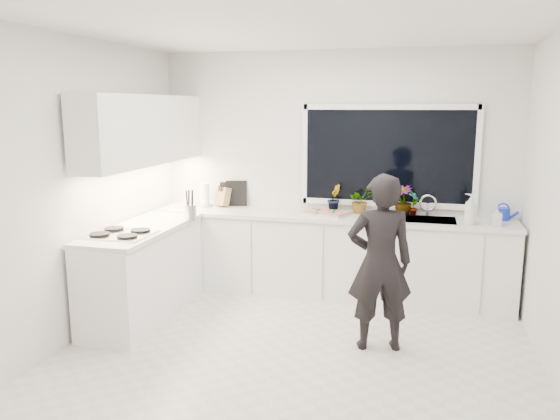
# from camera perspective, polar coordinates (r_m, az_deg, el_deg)

# --- Properties ---
(floor) EXTENTS (4.00, 3.50, 0.02)m
(floor) POSITION_cam_1_polar(r_m,az_deg,el_deg) (4.94, 1.93, -14.37)
(floor) COLOR beige
(floor) RESTS_ON ground
(wall_back) EXTENTS (4.00, 0.02, 2.70)m
(wall_back) POSITION_cam_1_polar(r_m,az_deg,el_deg) (6.24, 5.64, 3.97)
(wall_back) COLOR white
(wall_back) RESTS_ON ground
(wall_left) EXTENTS (0.02, 3.50, 2.70)m
(wall_left) POSITION_cam_1_polar(r_m,az_deg,el_deg) (5.34, -19.51, 2.23)
(wall_left) COLOR white
(wall_left) RESTS_ON ground
(ceiling) EXTENTS (4.00, 3.50, 0.02)m
(ceiling) POSITION_cam_1_polar(r_m,az_deg,el_deg) (4.51, 2.16, 18.71)
(ceiling) COLOR white
(ceiling) RESTS_ON wall_back
(window) EXTENTS (1.80, 0.02, 1.00)m
(window) POSITION_cam_1_polar(r_m,az_deg,el_deg) (6.12, 11.20, 5.56)
(window) COLOR black
(window) RESTS_ON wall_back
(base_cabinets_back) EXTENTS (3.92, 0.58, 0.88)m
(base_cabinets_back) POSITION_cam_1_polar(r_m,az_deg,el_deg) (6.12, 5.01, -4.87)
(base_cabinets_back) COLOR white
(base_cabinets_back) RESTS_ON floor
(base_cabinets_left) EXTENTS (0.58, 1.60, 0.88)m
(base_cabinets_left) POSITION_cam_1_polar(r_m,az_deg,el_deg) (5.65, -14.06, -6.49)
(base_cabinets_left) COLOR white
(base_cabinets_left) RESTS_ON floor
(countertop_back) EXTENTS (3.94, 0.62, 0.04)m
(countertop_back) POSITION_cam_1_polar(r_m,az_deg,el_deg) (6.00, 5.06, -0.66)
(countertop_back) COLOR silver
(countertop_back) RESTS_ON base_cabinets_back
(countertop_left) EXTENTS (0.62, 1.60, 0.04)m
(countertop_left) POSITION_cam_1_polar(r_m,az_deg,el_deg) (5.53, -14.27, -1.94)
(countertop_left) COLOR silver
(countertop_left) RESTS_ON base_cabinets_left
(upper_cabinets) EXTENTS (0.34, 2.10, 0.70)m
(upper_cabinets) POSITION_cam_1_polar(r_m,az_deg,el_deg) (5.77, -14.08, 8.12)
(upper_cabinets) COLOR white
(upper_cabinets) RESTS_ON wall_left
(sink) EXTENTS (0.58, 0.42, 0.14)m
(sink) POSITION_cam_1_polar(r_m,az_deg,el_deg) (5.93, 15.12, -1.42)
(sink) COLOR silver
(sink) RESTS_ON countertop_back
(faucet) EXTENTS (0.03, 0.03, 0.22)m
(faucet) POSITION_cam_1_polar(r_m,az_deg,el_deg) (6.10, 15.19, 0.44)
(faucet) COLOR silver
(faucet) RESTS_ON countertop_back
(stovetop) EXTENTS (0.56, 0.48, 0.03)m
(stovetop) POSITION_cam_1_polar(r_m,az_deg,el_deg) (5.24, -16.33, -2.36)
(stovetop) COLOR black
(stovetop) RESTS_ON countertop_left
(person) EXTENTS (0.64, 0.50, 1.54)m
(person) POSITION_cam_1_polar(r_m,az_deg,el_deg) (4.76, 10.39, -5.45)
(person) COLOR black
(person) RESTS_ON floor
(pizza_tray) EXTENTS (0.54, 0.46, 0.03)m
(pizza_tray) POSITION_cam_1_polar(r_m,az_deg,el_deg) (5.97, 4.93, -0.36)
(pizza_tray) COLOR silver
(pizza_tray) RESTS_ON countertop_back
(pizza) EXTENTS (0.49, 0.41, 0.01)m
(pizza) POSITION_cam_1_polar(r_m,az_deg,el_deg) (5.97, 4.93, -0.20)
(pizza) COLOR red
(pizza) RESTS_ON pizza_tray
(watering_can) EXTENTS (0.18, 0.18, 0.13)m
(watering_can) POSITION_cam_1_polar(r_m,az_deg,el_deg) (6.12, 22.24, -0.39)
(watering_can) COLOR #132BB2
(watering_can) RESTS_ON countertop_back
(paper_towel_roll) EXTENTS (0.14, 0.14, 0.26)m
(paper_towel_roll) POSITION_cam_1_polar(r_m,az_deg,el_deg) (6.49, -7.86, 1.51)
(paper_towel_roll) COLOR white
(paper_towel_roll) RESTS_ON countertop_back
(knife_block) EXTENTS (0.16, 0.15, 0.22)m
(knife_block) POSITION_cam_1_polar(r_m,az_deg,el_deg) (6.45, -5.94, 1.31)
(knife_block) COLOR brown
(knife_block) RESTS_ON countertop_back
(utensil_crock) EXTENTS (0.17, 0.17, 0.16)m
(utensil_crock) POSITION_cam_1_polar(r_m,az_deg,el_deg) (5.76, -9.36, -0.22)
(utensil_crock) COLOR silver
(utensil_crock) RESTS_ON countertop_left
(picture_frame_large) EXTENTS (0.22, 0.05, 0.28)m
(picture_frame_large) POSITION_cam_1_polar(r_m,az_deg,el_deg) (6.53, -5.36, 1.70)
(picture_frame_large) COLOR black
(picture_frame_large) RESTS_ON countertop_back
(picture_frame_small) EXTENTS (0.24, 0.09, 0.30)m
(picture_frame_small) POSITION_cam_1_polar(r_m,az_deg,el_deg) (6.49, -4.57, 1.76)
(picture_frame_small) COLOR black
(picture_frame_small) RESTS_ON countertop_back
(herb_plants) EXTENTS (1.02, 0.34, 0.33)m
(herb_plants) POSITION_cam_1_polar(r_m,az_deg,el_deg) (6.08, 9.67, 1.02)
(herb_plants) COLOR #26662D
(herb_plants) RESTS_ON countertop_back
(soap_bottles) EXTENTS (0.36, 0.13, 0.31)m
(soap_bottles) POSITION_cam_1_polar(r_m,az_deg,el_deg) (5.77, 19.89, -0.09)
(soap_bottles) COLOR #D8BF66
(soap_bottles) RESTS_ON countertop_back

